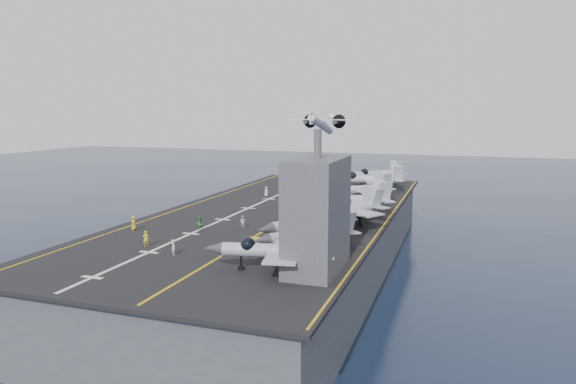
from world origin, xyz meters
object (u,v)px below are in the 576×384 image
(fighter_jet_0, at_px, (277,249))
(transport_plane, at_px, (321,124))
(tow_cart_a, at_px, (257,243))
(island_superstructure, at_px, (317,201))

(fighter_jet_0, bearing_deg, transport_plane, 102.76)
(tow_cart_a, bearing_deg, fighter_jet_0, -55.24)
(island_superstructure, xyz_separation_m, tow_cart_a, (-9.41, 6.15, -6.87))
(island_superstructure, distance_m, transport_plane, 95.91)
(tow_cart_a, distance_m, transport_plane, 88.53)
(island_superstructure, relative_size, fighter_jet_0, 0.95)
(transport_plane, bearing_deg, island_superstructure, -74.78)
(fighter_jet_0, relative_size, transport_plane, 0.65)
(tow_cart_a, bearing_deg, transport_plane, 100.33)
(island_superstructure, relative_size, transport_plane, 0.62)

